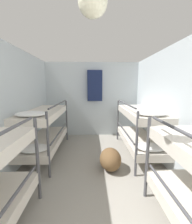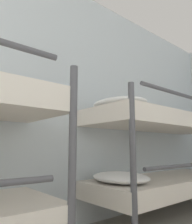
# 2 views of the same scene
# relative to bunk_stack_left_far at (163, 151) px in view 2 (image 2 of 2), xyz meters

# --- Properties ---
(wall_left) EXTENTS (0.06, 5.27, 2.25)m
(wall_left) POSITION_rel_bunk_stack_left_far_xyz_m (-0.37, -1.15, 0.48)
(wall_left) COLOR silver
(wall_left) RESTS_ON ground_plane
(bunk_stack_left_far) EXTENTS (0.69, 1.87, 1.17)m
(bunk_stack_left_far) POSITION_rel_bunk_stack_left_far_xyz_m (0.00, 0.00, 0.00)
(bunk_stack_left_far) COLOR #4C4C51
(bunk_stack_left_far) RESTS_ON ground_plane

